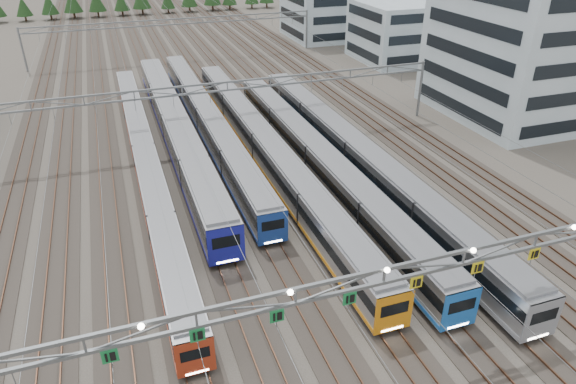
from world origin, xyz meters
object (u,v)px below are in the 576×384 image
object	(u,v)px
gantry_mid	(228,93)
depot_bldg_north	(336,5)
depot_bldg_mid	(395,32)
gantry_far	(175,26)
train_f	(356,155)
gantry_near	(384,280)
train_b	(175,127)
train_a	(145,156)
train_e	(317,159)
depot_bldg_south	(520,49)
train_c	(207,119)
train_d	(264,146)

from	to	relation	value
gantry_mid	depot_bldg_north	xyz separation A→B (m)	(38.94, 54.16, 0.81)
depot_bldg_mid	gantry_far	bearing A→B (deg)	159.77
train_f	gantry_near	size ratio (longest dim) A/B	1.01
train_b	gantry_near	world-z (taller)	gantry_near
gantry_mid	gantry_far	distance (m)	45.00
train_a	gantry_mid	xyz separation A→B (m)	(11.25, 5.64, 4.50)
gantry_mid	train_e	bearing A→B (deg)	-63.26
train_a	gantry_far	xyz separation A→B (m)	(11.25, 50.64, 4.50)
gantry_far	depot_bldg_south	bearing A→B (deg)	-49.79
train_b	train_e	size ratio (longest dim) A/B	1.07
train_a	gantry_near	bearing A→B (deg)	-72.00
train_c	gantry_mid	world-z (taller)	gantry_mid
gantry_mid	depot_bldg_south	distance (m)	41.35
train_d	depot_bldg_south	distance (m)	39.74
depot_bldg_south	depot_bldg_north	distance (m)	57.84
train_f	depot_bldg_north	size ratio (longest dim) A/B	2.58
train_a	gantry_far	world-z (taller)	gantry_far
depot_bldg_south	depot_bldg_mid	world-z (taller)	depot_bldg_south
train_e	depot_bldg_north	world-z (taller)	depot_bldg_north
train_e	gantry_far	distance (m)	58.94
train_b	train_f	size ratio (longest dim) A/B	0.99
train_e	gantry_near	world-z (taller)	gantry_near
train_f	gantry_near	distance (m)	28.94
train_d	train_e	distance (m)	7.13
train_b	gantry_mid	world-z (taller)	gantry_mid
gantry_far	depot_bldg_north	world-z (taller)	depot_bldg_north
gantry_near	gantry_mid	size ratio (longest dim) A/B	1.00
train_c	train_f	size ratio (longest dim) A/B	1.01
depot_bldg_north	train_c	bearing A→B (deg)	-129.01
train_c	depot_bldg_mid	world-z (taller)	depot_bldg_mid
gantry_far	train_b	bearing A→B (deg)	-98.75
train_e	depot_bldg_south	distance (m)	36.44
train_f	depot_bldg_south	xyz separation A→B (m)	(29.84, 10.33, 7.22)
train_a	depot_bldg_south	size ratio (longest dim) A/B	2.90
gantry_near	depot_bldg_mid	size ratio (longest dim) A/B	3.52
train_d	depot_bldg_mid	xyz separation A→B (m)	(38.68, 37.77, 3.38)
train_c	gantry_far	world-z (taller)	gantry_far
train_d	depot_bldg_north	xyz separation A→B (m)	(36.69, 62.02, 5.06)
train_c	gantry_near	bearing A→B (deg)	-87.10
train_f	depot_bldg_south	bearing A→B (deg)	19.11
train_a	gantry_far	bearing A→B (deg)	77.48
train_c	train_d	distance (m)	12.05
train_c	depot_bldg_south	world-z (taller)	depot_bldg_south
train_d	gantry_mid	xyz separation A→B (m)	(-2.25, 7.86, 4.25)
train_b	train_f	xyz separation A→B (m)	(18.00, -15.10, -0.12)
train_d	gantry_near	world-z (taller)	gantry_near
train_d	train_c	bearing A→B (deg)	111.92
gantry_near	gantry_mid	bearing A→B (deg)	89.93
gantry_far	depot_bldg_mid	xyz separation A→B (m)	(40.93, -15.09, -0.86)
train_b	train_f	distance (m)	23.49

